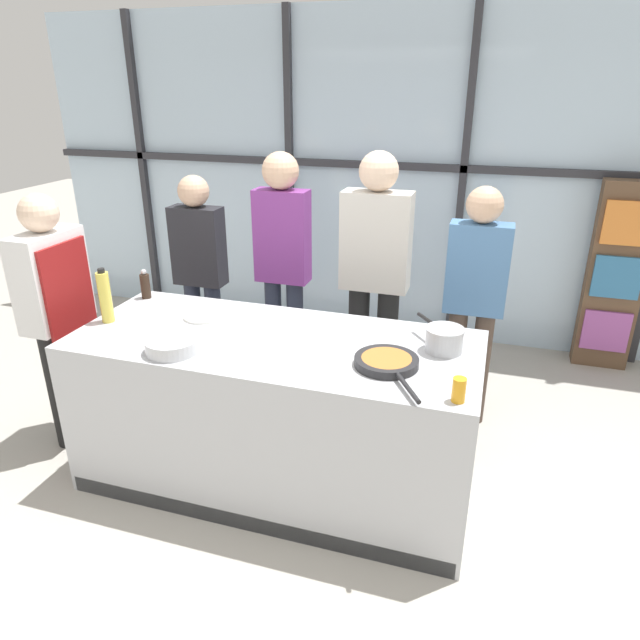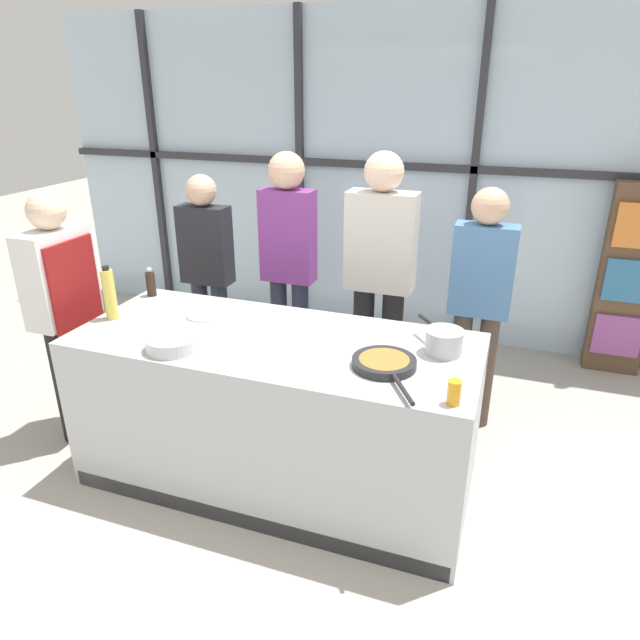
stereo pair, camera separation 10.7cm
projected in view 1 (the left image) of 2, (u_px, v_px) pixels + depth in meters
ground_plane at (279, 477)px, 3.44m from camera, size 18.00×18.00×0.00m
back_window_wall at (373, 180)px, 5.01m from camera, size 6.40×0.10×2.80m
bookshelf at (615, 278)px, 4.53m from camera, size 0.42×0.19×1.53m
demo_island at (277, 412)px, 3.26m from camera, size 2.21×0.93×0.92m
chef at (58, 309)px, 3.51m from camera, size 0.24×0.46×1.62m
spectator_far_left at (200, 267)px, 4.25m from camera, size 0.38×0.22×1.60m
spectator_center_left at (283, 258)px, 4.01m from camera, size 0.38×0.25×1.79m
spectator_center_right at (375, 269)px, 3.84m from camera, size 0.46×0.25×1.81m
spectator_far_right at (475, 293)px, 3.69m from camera, size 0.39×0.23×1.63m
frying_pan at (387, 362)px, 2.78m from camera, size 0.38×0.52×0.04m
saucepan at (444, 339)px, 2.92m from camera, size 0.27×0.32×0.13m
white_plate at (204, 316)px, 3.37m from camera, size 0.24×0.24×0.01m
mixing_bowl at (172, 345)px, 2.93m from camera, size 0.27×0.27×0.07m
oil_bottle at (105, 297)px, 3.25m from camera, size 0.07×0.07×0.32m
pepper_grinder at (145, 285)px, 3.63m from camera, size 0.06×0.06×0.19m
juice_glass_near at (459, 390)px, 2.47m from camera, size 0.06×0.06×0.11m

